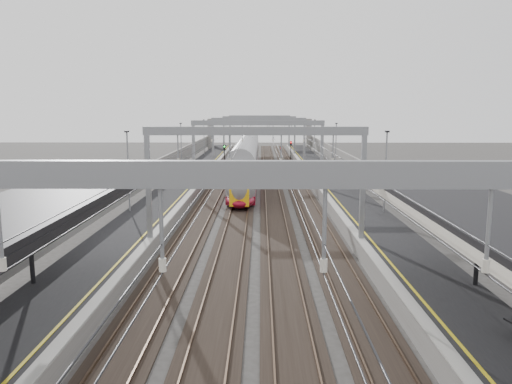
{
  "coord_description": "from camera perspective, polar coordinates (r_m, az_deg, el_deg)",
  "views": [
    {
      "loc": [
        0.33,
        -6.93,
        8.48
      ],
      "look_at": [
        0.0,
        25.79,
        3.17
      ],
      "focal_mm": 35.0,
      "sensor_mm": 36.0,
      "label": 1
    }
  ],
  "objects": [
    {
      "name": "signal_green",
      "position": [
        75.5,
        -3.63,
        4.6
      ],
      "size": [
        0.32,
        0.32,
        3.48
      ],
      "color": "black",
      "rests_on": "ground"
    },
    {
      "name": "train",
      "position": [
        63.99,
        -1.06,
        3.46
      ],
      "size": [
        2.64,
        48.19,
        4.18
      ],
      "color": "maroon",
      "rests_on": "ground"
    },
    {
      "name": "platform_right",
      "position": [
        53.09,
        8.88,
        0.47
      ],
      "size": [
        4.0,
        120.0,
        1.0
      ],
      "primitive_type": "cube",
      "color": "black",
      "rests_on": "ground"
    },
    {
      "name": "signal_red_near",
      "position": [
        72.37,
        2.86,
        4.41
      ],
      "size": [
        0.32,
        0.32,
        3.48
      ],
      "color": "black",
      "rests_on": "ground"
    },
    {
      "name": "wall_left",
      "position": [
        53.64,
        -11.84,
        1.66
      ],
      "size": [
        0.3,
        120.0,
        3.2
      ],
      "primitive_type": "cube",
      "color": "slate",
      "rests_on": "ground"
    },
    {
      "name": "overbridge",
      "position": [
        106.98,
        0.41,
        7.53
      ],
      "size": [
        22.0,
        2.2,
        6.9
      ],
      "color": "slate",
      "rests_on": "ground"
    },
    {
      "name": "signal_red_far",
      "position": [
        85.25,
        4.01,
        5.12
      ],
      "size": [
        0.32,
        0.32,
        3.48
      ],
      "color": "black",
      "rests_on": "ground"
    },
    {
      "name": "overhead_line",
      "position": [
        58.59,
        0.26,
        6.94
      ],
      "size": [
        13.0,
        140.0,
        6.6
      ],
      "color": "gray",
      "rests_on": "platform_left"
    },
    {
      "name": "tracks",
      "position": [
        52.61,
        0.21,
        0.0
      ],
      "size": [
        11.4,
        140.0,
        0.2
      ],
      "color": "black",
      "rests_on": "ground"
    },
    {
      "name": "wall_right",
      "position": [
        53.5,
        12.3,
        1.62
      ],
      "size": [
        0.3,
        120.0,
        3.2
      ],
      "primitive_type": "cube",
      "color": "slate",
      "rests_on": "ground"
    },
    {
      "name": "platform_left",
      "position": [
        53.19,
        -8.44,
        0.5
      ],
      "size": [
        4.0,
        120.0,
        1.0
      ],
      "primitive_type": "cube",
      "color": "black",
      "rests_on": "ground"
    }
  ]
}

